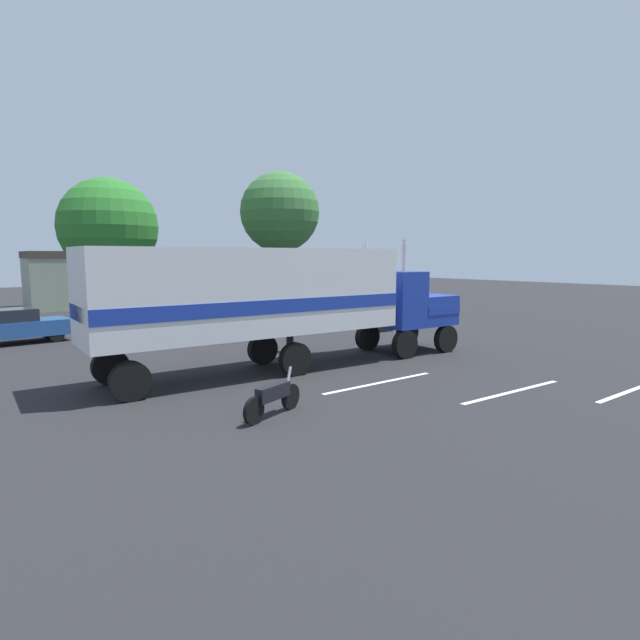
{
  "coord_description": "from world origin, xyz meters",
  "views": [
    {
      "loc": [
        -15.44,
        -14.24,
        3.9
      ],
      "look_at": [
        -3.57,
        -0.07,
        1.6
      ],
      "focal_mm": 28.95,
      "sensor_mm": 36.0,
      "label": 1
    }
  ],
  "objects_px": {
    "semi_truck": "(280,297)",
    "motorcycle": "(273,397)",
    "tree_left": "(108,227)",
    "tree_center": "(280,212)",
    "person_bystander": "(290,330)",
    "parked_car": "(13,326)"
  },
  "relations": [
    {
      "from": "semi_truck",
      "to": "person_bystander",
      "type": "distance_m",
      "value": 3.62
    },
    {
      "from": "semi_truck",
      "to": "parked_car",
      "type": "height_order",
      "value": "semi_truck"
    },
    {
      "from": "motorcycle",
      "to": "tree_center",
      "type": "distance_m",
      "value": 23.09
    },
    {
      "from": "tree_center",
      "to": "semi_truck",
      "type": "bearing_deg",
      "value": -125.63
    },
    {
      "from": "motorcycle",
      "to": "semi_truck",
      "type": "bearing_deg",
      "value": 52.39
    },
    {
      "from": "semi_truck",
      "to": "parked_car",
      "type": "distance_m",
      "value": 13.5
    },
    {
      "from": "person_bystander",
      "to": "tree_left",
      "type": "xyz_separation_m",
      "value": [
        -2.42,
        14.14,
        4.66
      ]
    },
    {
      "from": "tree_left",
      "to": "tree_center",
      "type": "xyz_separation_m",
      "value": [
        10.11,
        -2.79,
        1.18
      ]
    },
    {
      "from": "semi_truck",
      "to": "motorcycle",
      "type": "distance_m",
      "value": 5.7
    },
    {
      "from": "semi_truck",
      "to": "tree_left",
      "type": "height_order",
      "value": "tree_left"
    },
    {
      "from": "person_bystander",
      "to": "tree_left",
      "type": "relative_size",
      "value": 0.2
    },
    {
      "from": "parked_car",
      "to": "person_bystander",
      "type": "bearing_deg",
      "value": -49.02
    },
    {
      "from": "semi_truck",
      "to": "tree_left",
      "type": "bearing_deg",
      "value": 90.89
    },
    {
      "from": "parked_car",
      "to": "tree_center",
      "type": "distance_m",
      "value": 17.12
    },
    {
      "from": "semi_truck",
      "to": "motorcycle",
      "type": "xyz_separation_m",
      "value": [
        -3.24,
        -4.21,
        -2.04
      ]
    },
    {
      "from": "semi_truck",
      "to": "tree_left",
      "type": "distance_m",
      "value": 16.82
    },
    {
      "from": "parked_car",
      "to": "tree_left",
      "type": "bearing_deg",
      "value": 38.35
    },
    {
      "from": "motorcycle",
      "to": "tree_left",
      "type": "xyz_separation_m",
      "value": [
        2.99,
        20.75,
        5.07
      ]
    },
    {
      "from": "parked_car",
      "to": "motorcycle",
      "type": "height_order",
      "value": "parked_car"
    },
    {
      "from": "person_bystander",
      "to": "parked_car",
      "type": "bearing_deg",
      "value": 130.98
    },
    {
      "from": "semi_truck",
      "to": "motorcycle",
      "type": "bearing_deg",
      "value": -127.61
    },
    {
      "from": "semi_truck",
      "to": "parked_car",
      "type": "bearing_deg",
      "value": 117.11
    }
  ]
}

